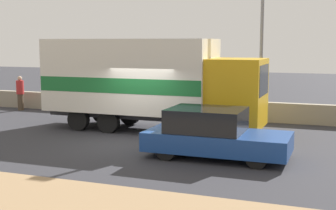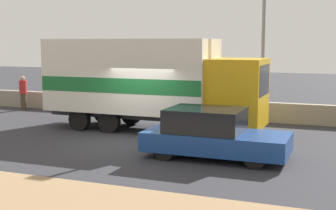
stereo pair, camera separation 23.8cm
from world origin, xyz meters
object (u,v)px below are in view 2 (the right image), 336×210
at_px(pedestrian, 23,92).
at_px(street_lamp, 264,16).
at_px(box_truck, 147,81).
at_px(car_hatchback, 212,134).

bearing_deg(pedestrian, street_lamp, 1.47).
height_order(street_lamp, box_truck, street_lamp).
bearing_deg(box_truck, car_hatchback, -42.47).
height_order(box_truck, car_hatchback, box_truck).
bearing_deg(car_hatchback, pedestrian, 152.49).
distance_m(car_hatchback, pedestrian, 13.28).
bearing_deg(street_lamp, box_truck, -141.17).
xyz_separation_m(street_lamp, car_hatchback, (-0.29, -6.45, -3.80)).
height_order(car_hatchback, pedestrian, pedestrian).
bearing_deg(pedestrian, box_truck, -19.11).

